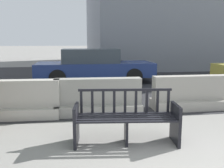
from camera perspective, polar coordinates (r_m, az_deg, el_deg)
The scene contains 6 objects.
street_asphalt at distance 11.39m, azimuth -1.48°, elevation 1.25°, with size 120.00×12.00×0.01m, color #28282B.
street_bench at distance 4.16m, azimuth 3.24°, elevation -8.19°, with size 1.74×0.72×0.88m.
jersey_barrier_centre at distance 5.83m, azimuth -3.17°, elevation -3.55°, with size 2.03×0.76×0.84m.
jersey_barrier_left at distance 5.96m, azimuth -21.46°, elevation -3.93°, with size 2.03×0.77×0.84m.
jersey_barrier_right at distance 6.57m, azimuth 17.76°, elevation -2.49°, with size 2.00×0.69×0.84m.
car_sedan_far at distance 10.39m, azimuth -4.21°, elevation 4.21°, with size 4.79×1.97×1.38m.
Camera 1 is at (-1.46, -2.47, 1.67)m, focal length 40.00 mm.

